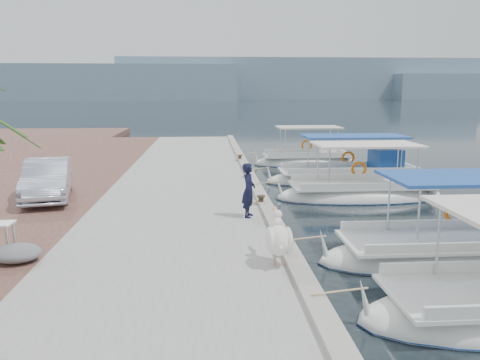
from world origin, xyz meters
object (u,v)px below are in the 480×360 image
Objects in this scene: pelican at (279,239)px; fishing_caique_d at (350,178)px; parked_car at (47,179)px; fisherman at (249,190)px; fishing_caique_c at (360,195)px; fishing_caique_e at (305,162)px; fishing_caique_b at (464,256)px.

fishing_caique_d is at bearing 65.70° from pelican.
fisherman is at bearing -35.95° from parked_car.
fishing_caique_c reaches higher than pelican.
fisherman is at bearing 94.35° from pelican.
fishing_caique_c is at bearing -87.39° from fishing_caique_e.
pelican is (-5.04, -1.20, 0.98)m from fishing_caique_b.
parked_car is at bearing -138.77° from fishing_caique_e.
fishing_caique_d is at bearing 79.16° from fishing_caique_c.
fishing_caique_d reaches higher than pelican.
fishing_caique_e is (-0.40, 8.76, 0.00)m from fishing_caique_c.
fishing_caique_c is 9.56m from pelican.
pelican is (-5.27, -11.67, 0.92)m from fishing_caique_d.
pelican is 10.09m from parked_car.
fishing_caique_b is 1.27× the size of fishing_caique_e.
fishing_caique_b is 15.89m from fishing_caique_e.
fishing_caique_e is at bearing 28.47° from parked_car.
fishing_caique_e is at bearing 92.61° from fishing_caique_c.
fishing_caique_d is 1.31× the size of fishing_caique_e.
pelican is at bearing -166.59° from fishing_caique_b.
fishing_caique_d is 1.87× the size of parked_car.
fishing_caique_c is 1.13× the size of fishing_caique_e.
fishing_caique_e is 13.86m from fisherman.
fisherman is 7.56m from parked_car.
fishing_caique_d reaches higher than fisherman.
fishing_caique_c and fishing_caique_e have the same top height.
fishing_caique_e is 15.30m from parked_car.
fishing_caique_d is (0.23, 10.47, 0.06)m from fishing_caique_b.
fisherman is (-4.93, -4.28, 1.21)m from fishing_caique_c.
fishing_caique_e is at bearing 76.09° from pelican.
fishing_caique_b is 10.47m from fishing_caique_d.
pelican is at bearing -103.91° from fishing_caique_e.
fishing_caique_e is at bearing 92.92° from fishing_caique_b.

